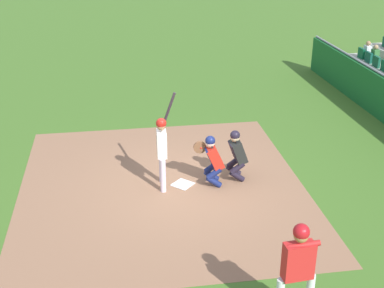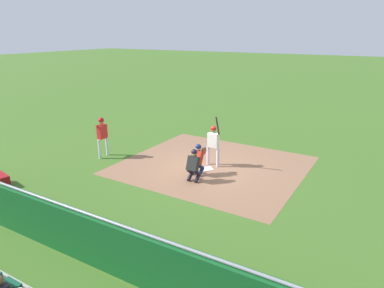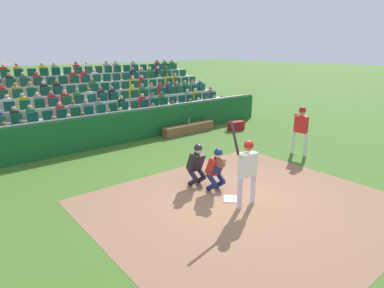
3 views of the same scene
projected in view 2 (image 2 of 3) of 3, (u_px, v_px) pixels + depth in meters
name	position (u px, v px, depth m)	size (l,w,h in m)	color
ground_plane	(207.00, 169.00, 14.32)	(160.00, 160.00, 0.00)	#406924
infield_dirt_patch	(213.00, 165.00, 14.73)	(7.40, 6.71, 0.01)	#8D6449
home_plate_marker	(207.00, 169.00, 14.32)	(0.44, 0.44, 0.02)	white
batter_at_plate	(213.00, 141.00, 14.37)	(0.63, 0.51, 2.26)	silver
catcher_crouching	(198.00, 158.00, 13.57)	(0.47, 0.71, 1.29)	navy
home_plate_umpire	(194.00, 164.00, 12.96)	(0.47, 0.46, 1.30)	black
dugout_wall	(79.00, 235.00, 8.50)	(17.62, 0.24, 1.40)	#155925
dugout_bench	(11.00, 206.00, 10.86)	(2.86, 0.40, 0.44)	brown
water_bottle_on_bench	(8.00, 196.00, 10.75)	(0.07, 0.07, 0.24)	green
equipment_duffel_bag	(1.00, 180.00, 12.75)	(0.81, 0.36, 0.43)	maroon
on_deck_batter	(102.00, 133.00, 15.40)	(0.25, 0.66, 1.84)	silver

